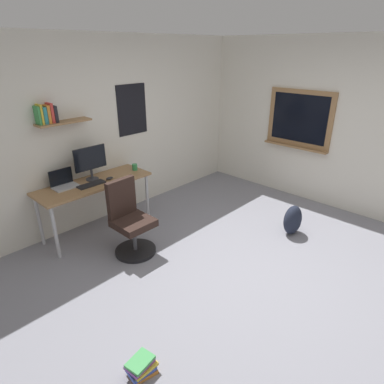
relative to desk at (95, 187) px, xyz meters
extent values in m
plane|color=gray|center=(0.65, -2.09, -0.67)|extent=(5.20, 5.20, 0.00)
cube|color=silver|center=(0.65, 0.36, 0.63)|extent=(5.00, 0.10, 2.60)
cube|color=#997047|center=(-0.19, 0.21, 0.88)|extent=(0.68, 0.20, 0.02)
cube|color=black|center=(0.94, 0.31, 0.88)|extent=(0.52, 0.01, 0.74)
cube|color=#3D934C|center=(-0.48, 0.24, 1.00)|extent=(0.02, 0.14, 0.22)
cube|color=gold|center=(-0.45, 0.24, 1.01)|extent=(0.03, 0.14, 0.24)
cube|color=teal|center=(-0.41, 0.24, 1.00)|extent=(0.04, 0.14, 0.20)
cube|color=orange|center=(-0.37, 0.24, 1.00)|extent=(0.04, 0.14, 0.22)
cube|color=#C63833|center=(-0.33, 0.24, 1.01)|extent=(0.04, 0.14, 0.24)
cube|color=black|center=(-0.28, 0.24, 1.00)|extent=(0.04, 0.14, 0.20)
cube|color=silver|center=(3.10, -2.09, 0.63)|extent=(0.10, 5.00, 2.60)
cube|color=#997047|center=(3.04, -1.37, 0.68)|extent=(0.04, 1.10, 0.90)
cube|color=black|center=(3.02, -1.37, 0.68)|extent=(0.01, 0.94, 0.76)
cube|color=#997047|center=(2.99, -1.37, 0.22)|extent=(0.12, 1.10, 0.03)
cube|color=#997047|center=(0.00, 0.00, 0.06)|extent=(1.55, 0.56, 0.03)
cylinder|color=#B7B7BC|center=(-0.72, -0.22, -0.31)|extent=(0.04, 0.04, 0.71)
cylinder|color=#B7B7BC|center=(0.72, -0.22, -0.31)|extent=(0.04, 0.04, 0.71)
cylinder|color=#B7B7BC|center=(-0.72, 0.22, -0.31)|extent=(0.04, 0.04, 0.71)
cylinder|color=#B7B7BC|center=(0.72, 0.22, -0.31)|extent=(0.04, 0.04, 0.71)
cylinder|color=black|center=(0.01, -0.82, -0.65)|extent=(0.52, 0.52, 0.04)
cylinder|color=#4C4C51|center=(0.01, -0.82, -0.46)|extent=(0.05, 0.05, 0.34)
cube|color=black|center=(0.01, -0.82, -0.24)|extent=(0.44, 0.44, 0.09)
cube|color=black|center=(0.00, -0.62, 0.04)|extent=(0.40, 0.09, 0.48)
cube|color=#ADAFB5|center=(-0.35, 0.10, 0.09)|extent=(0.31, 0.21, 0.02)
cube|color=black|center=(-0.35, 0.20, 0.20)|extent=(0.31, 0.01, 0.21)
cylinder|color=#38383D|center=(0.04, 0.10, 0.08)|extent=(0.17, 0.17, 0.01)
cylinder|color=#38383D|center=(0.04, 0.10, 0.16)|extent=(0.03, 0.03, 0.14)
cube|color=black|center=(0.04, 0.09, 0.39)|extent=(0.46, 0.02, 0.31)
cube|color=black|center=(-0.08, -0.07, 0.09)|extent=(0.37, 0.13, 0.02)
ellipsoid|color=#262628|center=(0.20, -0.07, 0.09)|extent=(0.10, 0.06, 0.03)
cylinder|color=#338C4C|center=(0.68, -0.02, 0.12)|extent=(0.08, 0.08, 0.09)
ellipsoid|color=#1E2333|center=(1.80, -2.04, -0.45)|extent=(0.32, 0.22, 0.42)
cube|color=orange|center=(-1.01, -2.23, -0.65)|extent=(0.24, 0.19, 0.03)
cube|color=#3851B2|center=(-1.02, -2.23, -0.62)|extent=(0.23, 0.18, 0.04)
cube|color=gold|center=(-1.01, -2.24, -0.59)|extent=(0.21, 0.15, 0.03)
cube|color=#7A3D99|center=(-1.03, -2.22, -0.56)|extent=(0.22, 0.17, 0.03)
cube|color=#3D934C|center=(-1.03, -2.23, -0.53)|extent=(0.23, 0.18, 0.03)
camera|label=1|loc=(-2.08, -3.78, 1.75)|focal=30.75mm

